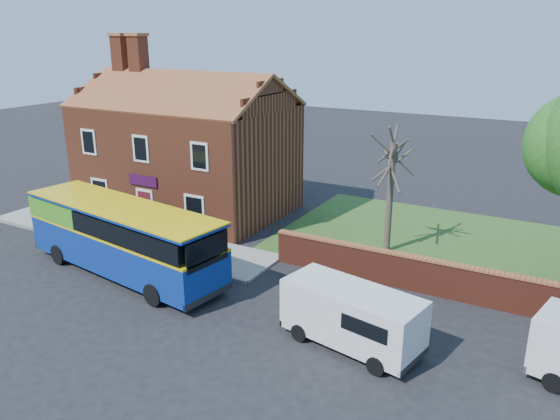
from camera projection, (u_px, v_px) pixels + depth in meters
The scene contains 9 objects.
ground at pixel (152, 312), 21.94m from camera, with size 120.00×120.00×0.00m, color black.
pavement at pixel (125, 236), 29.92m from camera, with size 18.00×3.50×0.12m, color gray.
kerb at pixel (101, 246), 28.46m from camera, with size 18.00×0.15×0.14m, color slate.
grass_strip at pixel (535, 261), 26.77m from camera, with size 26.00×12.00×0.04m, color #426B28.
shop_building at pixel (187, 156), 33.66m from camera, with size 12.30×8.13×10.50m.
boundary_wall at pixel (523, 295), 21.54m from camera, with size 22.00×0.38×1.60m.
bus at pixel (118, 234), 25.04m from camera, with size 11.18×4.35×3.31m.
van_near at pixel (352, 315), 19.20m from camera, with size 5.30×2.95×2.20m.
bare_tree at pixel (390, 192), 27.00m from camera, with size 2.31×2.75×6.16m.
Camera 1 is at (13.96, -14.64, 10.74)m, focal length 35.00 mm.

